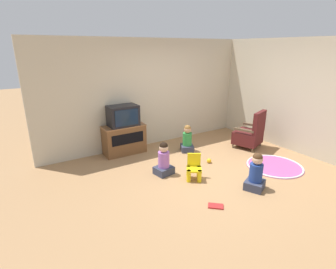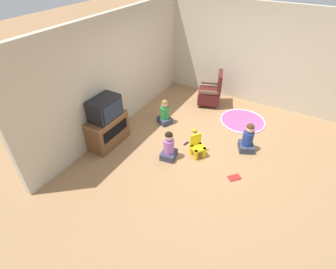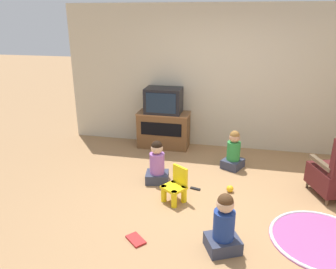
# 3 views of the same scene
# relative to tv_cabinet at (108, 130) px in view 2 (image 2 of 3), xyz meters

# --- Properties ---
(ground_plane) EXTENTS (30.00, 30.00, 0.00)m
(ground_plane) POSITION_rel_tv_cabinet_xyz_m (1.07, -1.90, -0.35)
(ground_plane) COLOR #9E754C
(wall_back) EXTENTS (5.57, 0.12, 2.62)m
(wall_back) POSITION_rel_tv_cabinet_xyz_m (0.85, 0.30, 0.96)
(wall_back) COLOR beige
(wall_back) RESTS_ON ground_plane
(wall_right) EXTENTS (0.12, 5.26, 2.62)m
(wall_right) POSITION_rel_tv_cabinet_xyz_m (3.58, -2.27, 0.96)
(wall_right) COLOR beige
(wall_right) RESTS_ON ground_plane
(tv_cabinet) EXTENTS (0.98, 0.46, 0.68)m
(tv_cabinet) POSITION_rel_tv_cabinet_xyz_m (0.00, 0.00, 0.00)
(tv_cabinet) COLOR brown
(tv_cabinet) RESTS_ON ground_plane
(television) EXTENTS (0.67, 0.44, 0.47)m
(television) POSITION_rel_tv_cabinet_xyz_m (0.00, -0.01, 0.56)
(television) COLOR black
(television) RESTS_ON tv_cabinet
(black_armchair) EXTENTS (0.79, 0.77, 0.95)m
(black_armchair) POSITION_rel_tv_cabinet_xyz_m (2.80, -1.32, -0.00)
(black_armchair) COLOR brown
(black_armchair) RESTS_ON ground_plane
(yellow_kid_chair) EXTENTS (0.38, 0.38, 0.49)m
(yellow_kid_chair) POSITION_rel_tv_cabinet_xyz_m (0.60, -1.91, -0.16)
(yellow_kid_chair) COLOR yellow
(yellow_kid_chair) RESTS_ON ground_plane
(play_mat) EXTENTS (1.15, 1.15, 0.04)m
(play_mat) POSITION_rel_tv_cabinet_xyz_m (2.39, -2.39, -0.34)
(play_mat) COLOR #A54C8C
(play_mat) RESTS_ON ground_plane
(child_watching_left) EXTENTS (0.38, 0.35, 0.67)m
(child_watching_left) POSITION_rel_tv_cabinet_xyz_m (0.23, -1.42, -0.07)
(child_watching_left) COLOR #33384C
(child_watching_left) RESTS_ON ground_plane
(child_watching_center) EXTENTS (0.41, 0.43, 0.65)m
(child_watching_center) POSITION_rel_tv_cabinet_xyz_m (1.34, -0.68, -0.07)
(child_watching_center) COLOR #33384C
(child_watching_center) RESTS_ON ground_plane
(child_watching_right) EXTENTS (0.45, 0.42, 0.69)m
(child_watching_right) POSITION_rel_tv_cabinet_xyz_m (1.30, -2.78, -0.06)
(child_watching_right) COLOR #33384C
(child_watching_right) RESTS_ON ground_plane
(toy_ball) EXTENTS (0.10, 0.10, 0.10)m
(toy_ball) POSITION_rel_tv_cabinet_xyz_m (1.33, -1.51, -0.30)
(toy_ball) COLOR yellow
(toy_ball) RESTS_ON ground_plane
(book) EXTENTS (0.27, 0.27, 0.02)m
(book) POSITION_rel_tv_cabinet_xyz_m (0.33, -2.84, -0.34)
(book) COLOR #B22323
(book) RESTS_ON ground_plane
(remote_control) EXTENTS (0.16, 0.08, 0.02)m
(remote_control) POSITION_rel_tv_cabinet_xyz_m (0.83, -1.54, -0.34)
(remote_control) COLOR black
(remote_control) RESTS_ON ground_plane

